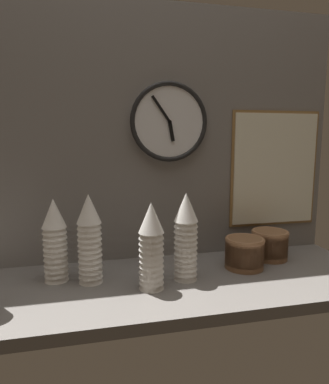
{
  "coord_description": "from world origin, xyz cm",
  "views": [
    {
      "loc": [
        -27.59,
        -115.61,
        50.79
      ],
      "look_at": [
        -0.13,
        4.0,
        31.77
      ],
      "focal_mm": 32.0,
      "sensor_mm": 36.0,
      "label": 1
    }
  ],
  "objects_px": {
    "cup_stack_center_left": "(90,239)",
    "cup_stack_left": "(55,240)",
    "cup_stack_center": "(151,246)",
    "bowl_stack_far_right": "(270,244)",
    "cup_stack_center_right": "(186,237)",
    "menu_board": "(275,169)",
    "wall_clock": "(169,122)",
    "bowl_stack_right": "(244,252)"
  },
  "relations": [
    {
      "from": "cup_stack_center_left",
      "to": "menu_board",
      "type": "distance_m",
      "value": 0.88
    },
    {
      "from": "wall_clock",
      "to": "menu_board",
      "type": "distance_m",
      "value": 0.54
    },
    {
      "from": "cup_stack_center_left",
      "to": "cup_stack_left",
      "type": "xyz_separation_m",
      "value": [
        -0.12,
        0.04,
        -0.01
      ]
    },
    {
      "from": "bowl_stack_right",
      "to": "menu_board",
      "type": "distance_m",
      "value": 0.44
    },
    {
      "from": "cup_stack_left",
      "to": "wall_clock",
      "type": "bearing_deg",
      "value": 18.58
    },
    {
      "from": "cup_stack_center",
      "to": "bowl_stack_far_right",
      "type": "bearing_deg",
      "value": 18.14
    },
    {
      "from": "cup_stack_center_left",
      "to": "wall_clock",
      "type": "bearing_deg",
      "value": 30.31
    },
    {
      "from": "cup_stack_left",
      "to": "bowl_stack_far_right",
      "type": "height_order",
      "value": "cup_stack_left"
    },
    {
      "from": "cup_stack_center_right",
      "to": "cup_stack_left",
      "type": "distance_m",
      "value": 0.47
    },
    {
      "from": "cup_stack_center_left",
      "to": "bowl_stack_right",
      "type": "xyz_separation_m",
      "value": [
        0.6,
        0.0,
        -0.1
      ]
    },
    {
      "from": "menu_board",
      "to": "cup_stack_center_left",
      "type": "bearing_deg",
      "value": -166.14
    },
    {
      "from": "cup_stack_center",
      "to": "bowl_stack_far_right",
      "type": "xyz_separation_m",
      "value": [
        0.55,
        0.18,
        -0.09
      ]
    },
    {
      "from": "bowl_stack_right",
      "to": "wall_clock",
      "type": "xyz_separation_m",
      "value": [
        -0.26,
        0.19,
        0.51
      ]
    },
    {
      "from": "cup_stack_left",
      "to": "bowl_stack_right",
      "type": "xyz_separation_m",
      "value": [
        0.72,
        -0.04,
        -0.09
      ]
    },
    {
      "from": "bowl_stack_right",
      "to": "wall_clock",
      "type": "bearing_deg",
      "value": 143.65
    },
    {
      "from": "cup_stack_left",
      "to": "bowl_stack_far_right",
      "type": "xyz_separation_m",
      "value": [
        0.87,
        0.04,
        -0.09
      ]
    },
    {
      "from": "cup_stack_center",
      "to": "cup_stack_left",
      "type": "bearing_deg",
      "value": 156.12
    },
    {
      "from": "menu_board",
      "to": "bowl_stack_far_right",
      "type": "bearing_deg",
      "value": -122.89
    },
    {
      "from": "cup_stack_left",
      "to": "bowl_stack_far_right",
      "type": "relative_size",
      "value": 1.93
    },
    {
      "from": "bowl_stack_far_right",
      "to": "wall_clock",
      "type": "relative_size",
      "value": 0.48
    },
    {
      "from": "cup_stack_center_left",
      "to": "bowl_stack_far_right",
      "type": "relative_size",
      "value": 2.06
    },
    {
      "from": "bowl_stack_far_right",
      "to": "menu_board",
      "type": "xyz_separation_m",
      "value": [
        0.08,
        0.13,
        0.31
      ]
    },
    {
      "from": "cup_stack_center",
      "to": "cup_stack_center_left",
      "type": "bearing_deg",
      "value": 153.65
    },
    {
      "from": "bowl_stack_right",
      "to": "cup_stack_center_left",
      "type": "bearing_deg",
      "value": -179.61
    },
    {
      "from": "wall_clock",
      "to": "cup_stack_center",
      "type": "bearing_deg",
      "value": -114.25
    },
    {
      "from": "cup_stack_center_left",
      "to": "wall_clock",
      "type": "relative_size",
      "value": 0.98
    },
    {
      "from": "cup_stack_center_right",
      "to": "bowl_stack_right",
      "type": "height_order",
      "value": "cup_stack_center_right"
    },
    {
      "from": "cup_stack_center",
      "to": "wall_clock",
      "type": "xyz_separation_m",
      "value": [
        0.13,
        0.3,
        0.43
      ]
    },
    {
      "from": "cup_stack_center_right",
      "to": "cup_stack_center_left",
      "type": "distance_m",
      "value": 0.34
    },
    {
      "from": "cup_stack_center",
      "to": "cup_stack_center_right",
      "type": "bearing_deg",
      "value": 20.02
    },
    {
      "from": "cup_stack_left",
      "to": "menu_board",
      "type": "height_order",
      "value": "menu_board"
    },
    {
      "from": "bowl_stack_far_right",
      "to": "bowl_stack_right",
      "type": "bearing_deg",
      "value": -153.84
    },
    {
      "from": "wall_clock",
      "to": "menu_board",
      "type": "height_order",
      "value": "wall_clock"
    },
    {
      "from": "cup_stack_center_right",
      "to": "cup_stack_left",
      "type": "height_order",
      "value": "cup_stack_center_right"
    },
    {
      "from": "bowl_stack_far_right",
      "to": "wall_clock",
      "type": "distance_m",
      "value": 0.67
    },
    {
      "from": "bowl_stack_far_right",
      "to": "wall_clock",
      "type": "height_order",
      "value": "wall_clock"
    },
    {
      "from": "cup_stack_center_left",
      "to": "bowl_stack_right",
      "type": "bearing_deg",
      "value": 0.39
    },
    {
      "from": "cup_stack_center_right",
      "to": "menu_board",
      "type": "height_order",
      "value": "menu_board"
    },
    {
      "from": "cup_stack_left",
      "to": "menu_board",
      "type": "relative_size",
      "value": 0.58
    },
    {
      "from": "bowl_stack_right",
      "to": "cup_stack_center_right",
      "type": "bearing_deg",
      "value": -168.05
    },
    {
      "from": "cup_stack_center_right",
      "to": "menu_board",
      "type": "bearing_deg",
      "value": 27.41
    },
    {
      "from": "cup_stack_center",
      "to": "wall_clock",
      "type": "relative_size",
      "value": 0.92
    }
  ]
}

